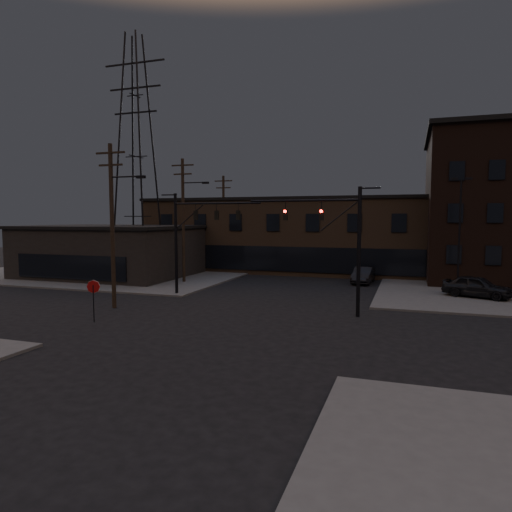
{
  "coord_description": "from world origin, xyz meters",
  "views": [
    {
      "loc": [
        9.46,
        -23.88,
        6.14
      ],
      "look_at": [
        -0.52,
        5.55,
        3.5
      ],
      "focal_mm": 32.0,
      "sensor_mm": 36.0,
      "label": 1
    }
  ],
  "objects": [
    {
      "name": "stop_sign",
      "position": [
        -8.0,
        -1.99,
        1.84
      ],
      "size": [
        0.72,
        0.33,
        2.48
      ],
      "color": "black",
      "rests_on": "ground"
    },
    {
      "name": "utility_pole_mid",
      "position": [
        -10.44,
        14.0,
        6.13
      ],
      "size": [
        3.7,
        0.28,
        11.5
      ],
      "color": "black",
      "rests_on": "ground"
    },
    {
      "name": "transmission_tower",
      "position": [
        -18.0,
        18.0,
        12.5
      ],
      "size": [
        7.0,
        7.0,
        25.0
      ],
      "primitive_type": null,
      "color": "black",
      "rests_on": "ground"
    },
    {
      "name": "building_left",
      "position": [
        -20.0,
        16.0,
        2.5
      ],
      "size": [
        16.0,
        12.0,
        5.0
      ],
      "primitive_type": "cube",
      "color": "black",
      "rests_on": "ground"
    },
    {
      "name": "building_row",
      "position": [
        0.0,
        28.0,
        4.0
      ],
      "size": [
        40.0,
        12.0,
        8.0
      ],
      "primitive_type": "cube",
      "color": "#4E3B29",
      "rests_on": "ground"
    },
    {
      "name": "sidewalk_nw",
      "position": [
        -22.0,
        22.0,
        0.07
      ],
      "size": [
        30.0,
        30.0,
        0.15
      ],
      "primitive_type": "cube",
      "color": "#474744",
      "rests_on": "ground"
    },
    {
      "name": "traffic_signal_near",
      "position": [
        5.36,
        4.5,
        4.93
      ],
      "size": [
        7.12,
        0.24,
        8.0
      ],
      "color": "black",
      "rests_on": "ground"
    },
    {
      "name": "traffic_signal_far",
      "position": [
        -6.72,
        8.0,
        5.01
      ],
      "size": [
        7.12,
        0.24,
        8.0
      ],
      "color": "black",
      "rests_on": "ground"
    },
    {
      "name": "ground",
      "position": [
        0.0,
        0.0,
        0.0
      ],
      "size": [
        140.0,
        140.0,
        0.0
      ],
      "primitive_type": "plane",
      "color": "black",
      "rests_on": "ground"
    },
    {
      "name": "lot_light_a",
      "position": [
        13.0,
        14.0,
        5.51
      ],
      "size": [
        1.5,
        0.28,
        9.14
      ],
      "color": "black",
      "rests_on": "ground"
    },
    {
      "name": "utility_pole_near",
      "position": [
        -9.43,
        2.0,
        5.87
      ],
      "size": [
        3.7,
        0.28,
        11.0
      ],
      "color": "black",
      "rests_on": "ground"
    },
    {
      "name": "parked_car_lot_a",
      "position": [
        14.31,
        13.52,
        0.97
      ],
      "size": [
        5.18,
        3.61,
        1.64
      ],
      "primitive_type": "imported",
      "rotation": [
        0.0,
        0.0,
        1.18
      ],
      "color": "black",
      "rests_on": "sidewalk_ne"
    },
    {
      "name": "utility_pole_far",
      "position": [
        -11.5,
        26.0,
        5.78
      ],
      "size": [
        2.2,
        0.28,
        11.0
      ],
      "color": "black",
      "rests_on": "ground"
    },
    {
      "name": "car_crossing",
      "position": [
        5.39,
        19.37,
        0.76
      ],
      "size": [
        1.89,
        4.69,
        1.51
      ],
      "primitive_type": "imported",
      "rotation": [
        0.0,
        0.0,
        -0.06
      ],
      "color": "black",
      "rests_on": "ground"
    }
  ]
}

